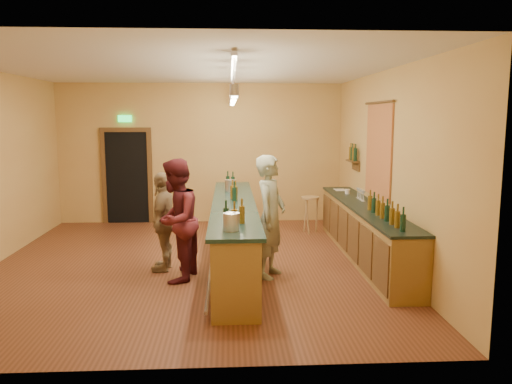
{
  "coord_description": "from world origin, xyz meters",
  "views": [
    {
      "loc": [
        0.65,
        -8.09,
        2.42
      ],
      "look_at": [
        1.1,
        0.2,
        1.18
      ],
      "focal_mm": 35.0,
      "sensor_mm": 36.0,
      "label": 1
    }
  ],
  "objects": [
    {
      "name": "wall_right",
      "position": [
        3.25,
        0.0,
        1.6
      ],
      "size": [
        0.02,
        7.0,
        3.2
      ],
      "primitive_type": "cube",
      "color": "#BD8A47",
      "rests_on": "floor"
    },
    {
      "name": "bartender",
      "position": [
        1.27,
        -0.68,
        0.94
      ],
      "size": [
        0.68,
        0.8,
        1.87
      ],
      "primitive_type": "imported",
      "rotation": [
        0.0,
        0.0,
        1.16
      ],
      "color": "gray",
      "rests_on": "floor"
    },
    {
      "name": "wall_front",
      "position": [
        0.0,
        -3.5,
        1.6
      ],
      "size": [
        6.5,
        0.02,
        3.2
      ],
      "primitive_type": "cube",
      "color": "#BD8A47",
      "rests_on": "floor"
    },
    {
      "name": "pendant_track",
      "position": [
        0.72,
        -0.0,
        2.98
      ],
      "size": [
        0.11,
        4.6,
        0.5
      ],
      "color": "silver",
      "rests_on": "ceiling"
    },
    {
      "name": "tasting_bar",
      "position": [
        0.72,
        -0.0,
        0.61
      ],
      "size": [
        0.73,
        5.1,
        1.38
      ],
      "color": "brown",
      "rests_on": "floor"
    },
    {
      "name": "back_counter",
      "position": [
        2.97,
        0.18,
        0.49
      ],
      "size": [
        0.6,
        4.55,
        1.27
      ],
      "color": "brown",
      "rests_on": "floor"
    },
    {
      "name": "tapestry",
      "position": [
        3.23,
        0.4,
        1.85
      ],
      "size": [
        0.03,
        1.4,
        1.6
      ],
      "primitive_type": "cube",
      "color": "#AA222C",
      "rests_on": "wall_right"
    },
    {
      "name": "ceiling",
      "position": [
        0.0,
        0.0,
        3.2
      ],
      "size": [
        6.5,
        7.0,
        0.02
      ],
      "primitive_type": "cube",
      "color": "silver",
      "rests_on": "wall_back"
    },
    {
      "name": "bar_stool",
      "position": [
        2.35,
        2.2,
        0.63
      ],
      "size": [
        0.38,
        0.38,
        0.77
      ],
      "rotation": [
        0.0,
        0.0,
        0.08
      ],
      "color": "#A9834C",
      "rests_on": "floor"
    },
    {
      "name": "doorway",
      "position": [
        -1.7,
        3.47,
        1.13
      ],
      "size": [
        1.15,
        0.09,
        2.48
      ],
      "color": "black",
      "rests_on": "wall_back"
    },
    {
      "name": "floor",
      "position": [
        0.0,
        0.0,
        0.0
      ],
      "size": [
        7.0,
        7.0,
        0.0
      ],
      "primitive_type": "plane",
      "color": "#562C18",
      "rests_on": "ground"
    },
    {
      "name": "wall_back",
      "position": [
        0.0,
        3.5,
        1.6
      ],
      "size": [
        6.5,
        0.02,
        3.2
      ],
      "primitive_type": "cube",
      "color": "#BD8A47",
      "rests_on": "floor"
    },
    {
      "name": "bottle_shelf",
      "position": [
        3.17,
        1.9,
        1.67
      ],
      "size": [
        0.17,
        0.55,
        0.54
      ],
      "color": "#492D15",
      "rests_on": "wall_right"
    },
    {
      "name": "customer_a",
      "position": [
        -0.15,
        -0.8,
        0.92
      ],
      "size": [
        0.87,
        1.02,
        1.83
      ],
      "primitive_type": "imported",
      "rotation": [
        0.0,
        0.0,
        -1.79
      ],
      "color": "#59191E",
      "rests_on": "floor"
    },
    {
      "name": "customer_b",
      "position": [
        -0.4,
        -0.26,
        0.79
      ],
      "size": [
        0.47,
        0.96,
        1.58
      ],
      "primitive_type": "imported",
      "rotation": [
        0.0,
        0.0,
        -1.67
      ],
      "color": "#997A51",
      "rests_on": "floor"
    }
  ]
}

